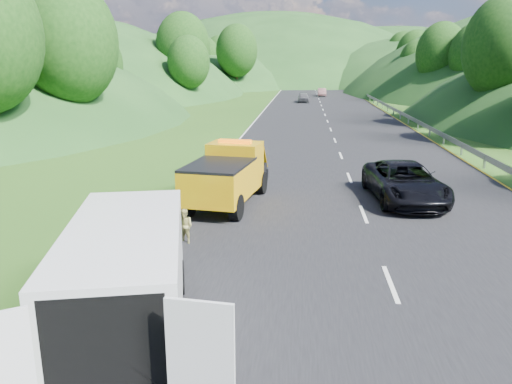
# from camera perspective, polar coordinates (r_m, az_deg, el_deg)

# --- Properties ---
(ground) EXTENTS (320.00, 320.00, 0.00)m
(ground) POSITION_cam_1_polar(r_m,az_deg,el_deg) (14.95, 2.37, -6.80)
(ground) COLOR #38661E
(ground) RESTS_ON ground
(road_surface) EXTENTS (14.00, 200.00, 0.02)m
(road_surface) POSITION_cam_1_polar(r_m,az_deg,el_deg) (54.22, 7.89, 8.71)
(road_surface) COLOR black
(road_surface) RESTS_ON ground
(guardrail) EXTENTS (0.06, 140.00, 1.52)m
(guardrail) POSITION_cam_1_polar(r_m,az_deg,el_deg) (67.31, 13.77, 9.55)
(guardrail) COLOR gray
(guardrail) RESTS_ON ground
(tree_line_left) EXTENTS (14.00, 140.00, 14.00)m
(tree_line_left) POSITION_cam_1_polar(r_m,az_deg,el_deg) (76.67, -9.66, 10.33)
(tree_line_left) COLOR #295519
(tree_line_left) RESTS_ON ground
(tree_line_right) EXTENTS (14.00, 140.00, 14.00)m
(tree_line_right) POSITION_cam_1_polar(r_m,az_deg,el_deg) (77.38, 22.46, 9.49)
(tree_line_right) COLOR #295519
(tree_line_right) RESTS_ON ground
(hills_backdrop) EXTENTS (201.00, 288.60, 44.00)m
(hills_backdrop) POSITION_cam_1_polar(r_m,az_deg,el_deg) (148.81, 7.81, 12.38)
(hills_backdrop) COLOR #2D5B23
(hills_backdrop) RESTS_ON ground
(tow_truck) EXTENTS (2.86, 5.87, 2.42)m
(tow_truck) POSITION_cam_1_polar(r_m,az_deg,el_deg) (19.55, -3.24, 1.97)
(tow_truck) COLOR black
(tow_truck) RESTS_ON ground
(white_van) EXTENTS (4.36, 7.20, 2.39)m
(white_van) POSITION_cam_1_polar(r_m,az_deg,el_deg) (10.48, -14.52, -8.92)
(white_van) COLOR black
(white_van) RESTS_ON ground
(woman) EXTENTS (0.54, 0.66, 1.56)m
(woman) POSITION_cam_1_polar(r_m,az_deg,el_deg) (15.93, -9.48, -5.62)
(woman) COLOR silver
(woman) RESTS_ON ground
(child) EXTENTS (0.66, 0.60, 1.09)m
(child) POSITION_cam_1_polar(r_m,az_deg,el_deg) (15.72, -8.05, -5.84)
(child) COLOR tan
(child) RESTS_ON ground
(worker) EXTENTS (1.26, 0.93, 1.74)m
(worker) POSITION_cam_1_polar(r_m,az_deg,el_deg) (10.33, -11.89, -17.62)
(worker) COLOR black
(worker) RESTS_ON ground
(suitcase) EXTENTS (0.36, 0.25, 0.53)m
(suitcase) POSITION_cam_1_polar(r_m,az_deg,el_deg) (15.88, -16.07, -5.05)
(suitcase) COLOR #645D4B
(suitcase) RESTS_ON ground
(spare_tire) EXTENTS (0.59, 0.59, 0.20)m
(spare_tire) POSITION_cam_1_polar(r_m,az_deg,el_deg) (9.75, -5.08, -19.46)
(spare_tire) COLOR black
(spare_tire) RESTS_ON ground
(passing_suv) EXTENTS (3.01, 5.71, 1.53)m
(passing_suv) POSITION_cam_1_polar(r_m,az_deg,el_deg) (21.11, 16.48, -0.98)
(passing_suv) COLOR black
(passing_suv) RESTS_ON ground
(dist_car_a) EXTENTS (1.55, 3.85, 1.31)m
(dist_car_a) POSITION_cam_1_polar(r_m,az_deg,el_deg) (71.22, 5.44, 10.16)
(dist_car_a) COLOR #45464A
(dist_car_a) RESTS_ON ground
(dist_car_b) EXTENTS (1.35, 3.88, 1.28)m
(dist_car_b) POSITION_cam_1_polar(r_m,az_deg,el_deg) (84.81, 7.52, 10.80)
(dist_car_b) COLOR brown
(dist_car_b) RESTS_ON ground
(dist_car_c) EXTENTS (1.80, 4.42, 1.28)m
(dist_car_c) POSITION_cam_1_polar(r_m,az_deg,el_deg) (111.68, 6.92, 11.71)
(dist_car_c) COLOR #994C6C
(dist_car_c) RESTS_ON ground
(dist_car_d) EXTENTS (1.55, 3.85, 1.31)m
(dist_car_d) POSITION_cam_1_polar(r_m,az_deg,el_deg) (117.93, 6.81, 11.86)
(dist_car_d) COLOR #474633
(dist_car_d) RESTS_ON ground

